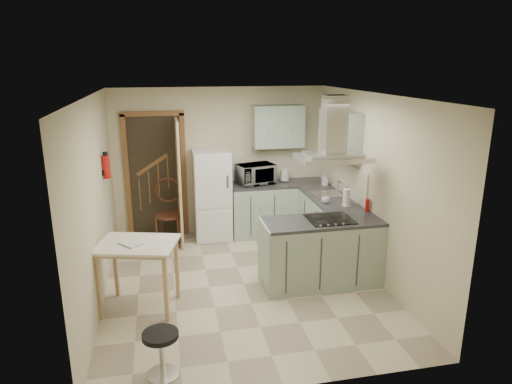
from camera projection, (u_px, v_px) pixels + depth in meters
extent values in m
plane|color=beige|center=(244.00, 284.00, 6.16)|extent=(4.20, 4.20, 0.00)
plane|color=silver|center=(242.00, 95.00, 5.47)|extent=(4.20, 4.20, 0.00)
plane|color=beige|center=(221.00, 161.00, 7.79)|extent=(3.60, 0.00, 3.60)
plane|color=beige|center=(95.00, 204.00, 5.46)|extent=(0.00, 4.20, 4.20)
plane|color=beige|center=(373.00, 187.00, 6.17)|extent=(0.00, 4.20, 4.20)
cube|color=brown|center=(156.00, 176.00, 7.60)|extent=(1.10, 0.12, 2.10)
cube|color=white|center=(212.00, 195.00, 7.61)|extent=(0.60, 0.60, 1.50)
cube|color=#9EB2A0|center=(262.00, 209.00, 7.86)|extent=(1.08, 0.60, 0.90)
cube|color=#9EB2A0|center=(322.00, 218.00, 7.39)|extent=(0.60, 1.95, 0.90)
cube|color=beige|center=(275.00, 165.00, 8.00)|extent=(1.68, 0.02, 0.50)
cube|color=#9EB2A0|center=(278.00, 126.00, 7.65)|extent=(0.85, 0.35, 0.70)
cube|color=#9EB2A0|center=(340.00, 134.00, 6.77)|extent=(0.35, 0.90, 0.70)
cube|color=#9EB2A0|center=(321.00, 252.00, 6.07)|extent=(1.55, 0.65, 0.90)
cube|color=black|center=(330.00, 219.00, 5.96)|extent=(0.58, 0.50, 0.01)
cube|color=silver|center=(333.00, 158.00, 5.74)|extent=(0.90, 0.55, 0.10)
cube|color=silver|center=(327.00, 194.00, 7.10)|extent=(0.45, 0.40, 0.01)
cylinder|color=#B2140F|center=(106.00, 167.00, 6.25)|extent=(0.10, 0.10, 0.32)
cube|color=tan|center=(139.00, 276.00, 5.45)|extent=(1.05, 0.89, 0.85)
cube|color=#53211B|center=(169.00, 215.00, 7.39)|extent=(0.54, 0.54, 0.99)
cylinder|color=black|center=(162.00, 354.00, 4.30)|extent=(0.44, 0.44, 0.46)
imported|color=black|center=(256.00, 174.00, 7.70)|extent=(0.69, 0.55, 0.33)
cylinder|color=silver|center=(285.00, 175.00, 7.86)|extent=(0.19, 0.19, 0.23)
cube|color=orange|center=(271.00, 174.00, 7.79)|extent=(0.14, 0.22, 0.30)
imported|color=#A4A6B0|center=(325.00, 179.00, 7.60)|extent=(0.11, 0.11, 0.20)
cylinder|color=white|center=(347.00, 197.00, 6.49)|extent=(0.13, 0.13, 0.26)
imported|color=white|center=(326.00, 200.00, 6.66)|extent=(0.12, 0.12, 0.09)
cylinder|color=#AC130E|center=(367.00, 205.00, 6.27)|extent=(0.06, 0.06, 0.18)
imported|color=#98323B|center=(124.00, 242.00, 5.21)|extent=(0.30, 0.31, 0.11)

